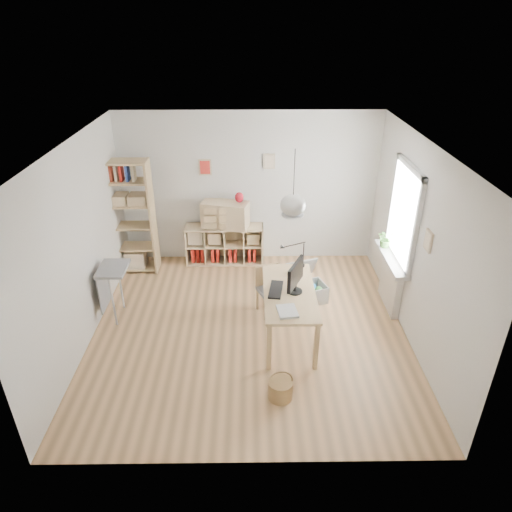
{
  "coord_description": "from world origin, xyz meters",
  "views": [
    {
      "loc": [
        0.03,
        -5.39,
        4.1
      ],
      "look_at": [
        0.1,
        0.3,
        1.05
      ],
      "focal_mm": 32.0,
      "sensor_mm": 36.0,
      "label": 1
    }
  ],
  "objects_px": {
    "storage_chest": "(307,289)",
    "monitor": "(295,276)",
    "tall_bookshelf": "(129,213)",
    "cube_shelf": "(224,246)",
    "drawer_chest": "(225,215)",
    "chair": "(270,287)",
    "desk": "(289,297)"
  },
  "relations": [
    {
      "from": "cube_shelf",
      "to": "chair",
      "type": "distance_m",
      "value": 1.8
    },
    {
      "from": "cube_shelf",
      "to": "storage_chest",
      "type": "relative_size",
      "value": 1.79
    },
    {
      "from": "tall_bookshelf",
      "to": "storage_chest",
      "type": "xyz_separation_m",
      "value": [
        2.95,
        -1.02,
        -0.89
      ]
    },
    {
      "from": "monitor",
      "to": "storage_chest",
      "type": "bearing_deg",
      "value": 97.33
    },
    {
      "from": "tall_bookshelf",
      "to": "storage_chest",
      "type": "relative_size",
      "value": 2.56
    },
    {
      "from": "cube_shelf",
      "to": "storage_chest",
      "type": "bearing_deg",
      "value": -43.06
    },
    {
      "from": "drawer_chest",
      "to": "cube_shelf",
      "type": "bearing_deg",
      "value": 156.82
    },
    {
      "from": "storage_chest",
      "to": "monitor",
      "type": "relative_size",
      "value": 1.6
    },
    {
      "from": "desk",
      "to": "drawer_chest",
      "type": "bearing_deg",
      "value": 113.86
    },
    {
      "from": "storage_chest",
      "to": "drawer_chest",
      "type": "distance_m",
      "value": 1.98
    },
    {
      "from": "cube_shelf",
      "to": "tall_bookshelf",
      "type": "distance_m",
      "value": 1.77
    },
    {
      "from": "cube_shelf",
      "to": "monitor",
      "type": "bearing_deg",
      "value": -64.17
    },
    {
      "from": "desk",
      "to": "cube_shelf",
      "type": "relative_size",
      "value": 1.07
    },
    {
      "from": "monitor",
      "to": "drawer_chest",
      "type": "relative_size",
      "value": 0.6
    },
    {
      "from": "monitor",
      "to": "cube_shelf",
      "type": "bearing_deg",
      "value": 140.48
    },
    {
      "from": "chair",
      "to": "monitor",
      "type": "height_order",
      "value": "monitor"
    },
    {
      "from": "storage_chest",
      "to": "monitor",
      "type": "xyz_separation_m",
      "value": [
        -0.3,
        -0.96,
        0.81
      ]
    },
    {
      "from": "tall_bookshelf",
      "to": "monitor",
      "type": "height_order",
      "value": "tall_bookshelf"
    },
    {
      "from": "desk",
      "to": "drawer_chest",
      "type": "xyz_separation_m",
      "value": [
        -0.97,
        2.19,
        0.29
      ]
    },
    {
      "from": "cube_shelf",
      "to": "tall_bookshelf",
      "type": "bearing_deg",
      "value": -169.81
    },
    {
      "from": "drawer_chest",
      "to": "desk",
      "type": "bearing_deg",
      "value": -51.64
    },
    {
      "from": "tall_bookshelf",
      "to": "storage_chest",
      "type": "distance_m",
      "value": 3.25
    },
    {
      "from": "monitor",
      "to": "tall_bookshelf",
      "type": "bearing_deg",
      "value": 168.03
    },
    {
      "from": "desk",
      "to": "cube_shelf",
      "type": "xyz_separation_m",
      "value": [
        -1.02,
        2.23,
        -0.36
      ]
    },
    {
      "from": "desk",
      "to": "tall_bookshelf",
      "type": "height_order",
      "value": "tall_bookshelf"
    },
    {
      "from": "desk",
      "to": "chair",
      "type": "height_order",
      "value": "chair"
    },
    {
      "from": "chair",
      "to": "cube_shelf",
      "type": "bearing_deg",
      "value": 93.29
    },
    {
      "from": "tall_bookshelf",
      "to": "storage_chest",
      "type": "height_order",
      "value": "tall_bookshelf"
    },
    {
      "from": "desk",
      "to": "drawer_chest",
      "type": "distance_m",
      "value": 2.41
    },
    {
      "from": "cube_shelf",
      "to": "monitor",
      "type": "xyz_separation_m",
      "value": [
        1.09,
        -2.26,
        0.7
      ]
    },
    {
      "from": "storage_chest",
      "to": "chair",
      "type": "bearing_deg",
      "value": -170.94
    },
    {
      "from": "chair",
      "to": "drawer_chest",
      "type": "relative_size",
      "value": 0.94
    }
  ]
}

